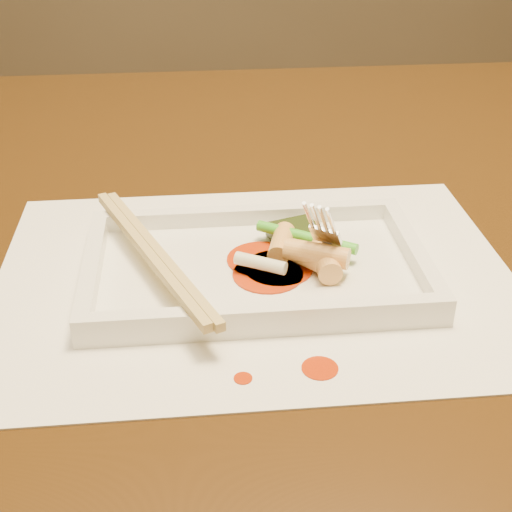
{
  "coord_description": "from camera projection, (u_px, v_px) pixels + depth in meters",
  "views": [
    {
      "loc": [
        -0.06,
        -0.58,
        1.05
      ],
      "look_at": [
        -0.02,
        -0.12,
        0.77
      ],
      "focal_mm": 50.0,
      "sensor_mm": 36.0,
      "label": 1
    }
  ],
  "objects": [
    {
      "name": "table",
      "position": [
        262.0,
        300.0,
        0.71
      ],
      "size": [
        1.4,
        0.9,
        0.75
      ],
      "color": "black",
      "rests_on": "ground"
    },
    {
      "name": "placemat",
      "position": [
        256.0,
        277.0,
        0.55
      ],
      "size": [
        0.4,
        0.3,
        0.0
      ],
      "primitive_type": "cube",
      "color": "white",
      "rests_on": "table"
    },
    {
      "name": "sauce_splatter_a",
      "position": [
        320.0,
        368.0,
        0.46
      ],
      "size": [
        0.02,
        0.02,
        0.0
      ],
      "primitive_type": "cylinder",
      "color": "#BC2D05",
      "rests_on": "placemat"
    },
    {
      "name": "sauce_splatter_b",
      "position": [
        243.0,
        378.0,
        0.45
      ],
      "size": [
        0.01,
        0.01,
        0.0
      ],
      "primitive_type": "cylinder",
      "color": "#BC2D05",
      "rests_on": "placemat"
    },
    {
      "name": "plate_base",
      "position": [
        256.0,
        272.0,
        0.55
      ],
      "size": [
        0.26,
        0.16,
        0.01
      ],
      "primitive_type": "cube",
      "color": "white",
      "rests_on": "placemat"
    },
    {
      "name": "plate_rim_far",
      "position": [
        248.0,
        215.0,
        0.61
      ],
      "size": [
        0.26,
        0.01,
        0.01
      ],
      "primitive_type": "cube",
      "color": "white",
      "rests_on": "plate_base"
    },
    {
      "name": "plate_rim_near",
      "position": [
        267.0,
        315.0,
        0.48
      ],
      "size": [
        0.26,
        0.01,
        0.01
      ],
      "primitive_type": "cube",
      "color": "white",
      "rests_on": "plate_base"
    },
    {
      "name": "plate_rim_left",
      "position": [
        92.0,
        268.0,
        0.54
      ],
      "size": [
        0.01,
        0.14,
        0.01
      ],
      "primitive_type": "cube",
      "color": "white",
      "rests_on": "plate_base"
    },
    {
      "name": "plate_rim_right",
      "position": [
        414.0,
        251.0,
        0.56
      ],
      "size": [
        0.01,
        0.14,
        0.01
      ],
      "primitive_type": "cube",
      "color": "white",
      "rests_on": "plate_base"
    },
    {
      "name": "veg_piece",
      "position": [
        294.0,
        232.0,
        0.58
      ],
      "size": [
        0.04,
        0.04,
        0.01
      ],
      "primitive_type": "cube",
      "rotation": [
        0.0,
        0.0,
        0.32
      ],
      "color": "black",
      "rests_on": "plate_base"
    },
    {
      "name": "scallion_white",
      "position": [
        260.0,
        263.0,
        0.53
      ],
      "size": [
        0.04,
        0.03,
        0.01
      ],
      "primitive_type": "cylinder",
      "rotation": [
        1.57,
        0.0,
        1.06
      ],
      "color": "#EAEACC",
      "rests_on": "plate_base"
    },
    {
      "name": "scallion_green",
      "position": [
        306.0,
        237.0,
        0.56
      ],
      "size": [
        0.08,
        0.05,
        0.01
      ],
      "primitive_type": "cylinder",
      "rotation": [
        1.57,
        0.0,
        0.99
      ],
      "color": "green",
      "rests_on": "plate_base"
    },
    {
      "name": "chopstick_a",
      "position": [
        147.0,
        253.0,
        0.53
      ],
      "size": [
        0.09,
        0.2,
        0.01
      ],
      "primitive_type": "cube",
      "rotation": [
        0.0,
        0.0,
        0.4
      ],
      "color": "tan",
      "rests_on": "plate_rim_near"
    },
    {
      "name": "chopstick_b",
      "position": [
        158.0,
        252.0,
        0.53
      ],
      "size": [
        0.09,
        0.2,
        0.01
      ],
      "primitive_type": "cube",
      "rotation": [
        0.0,
        0.0,
        0.4
      ],
      "color": "tan",
      "rests_on": "plate_rim_near"
    },
    {
      "name": "fork",
      "position": [
        347.0,
        166.0,
        0.53
      ],
      "size": [
        0.09,
        0.1,
        0.14
      ],
      "primitive_type": null,
      "color": "silver",
      "rests_on": "plate_base"
    },
    {
      "name": "sauce_blob_0",
      "position": [
        268.0,
        274.0,
        0.54
      ],
      "size": [
        0.05,
        0.05,
        0.0
      ],
      "primitive_type": "cylinder",
      "color": "#BC2D05",
      "rests_on": "plate_base"
    },
    {
      "name": "sauce_blob_1",
      "position": [
        278.0,
        268.0,
        0.55
      ],
      "size": [
        0.05,
        0.05,
        0.0
      ],
      "primitive_type": "cylinder",
      "color": "#BC2D05",
      "rests_on": "plate_base"
    },
    {
      "name": "sauce_blob_2",
      "position": [
        261.0,
        259.0,
        0.56
      ],
      "size": [
        0.05,
        0.05,
        0.0
      ],
      "primitive_type": "cylinder",
      "color": "#BC2D05",
      "rests_on": "plate_base"
    },
    {
      "name": "rice_cake_0",
      "position": [
        282.0,
        243.0,
        0.56
      ],
      "size": [
        0.03,
        0.04,
        0.02
      ],
      "primitive_type": "cylinder",
      "rotation": [
        1.57,
        0.0,
        2.87
      ],
      "color": "#F8CA73",
      "rests_on": "plate_base"
    },
    {
      "name": "rice_cake_1",
      "position": [
        326.0,
        260.0,
        0.54
      ],
      "size": [
        0.02,
        0.04,
        0.02
      ],
      "primitive_type": "cylinder",
      "rotation": [
        1.57,
        0.0,
        3.12
      ],
      "color": "#F8CA73",
      "rests_on": "plate_base"
    },
    {
      "name": "rice_cake_2",
      "position": [
        317.0,
        254.0,
        0.53
      ],
      "size": [
        0.05,
        0.04,
        0.02
      ],
      "primitive_type": "cylinder",
      "rotation": [
        1.57,
        0.0,
        1.13
      ],
      "color": "#F8CA73",
      "rests_on": "plate_base"
    },
    {
      "name": "rice_cake_3",
      "position": [
        310.0,
        257.0,
        0.54
      ],
      "size": [
        0.04,
        0.04,
        0.02
      ],
      "primitive_type": "cylinder",
      "rotation": [
        1.57,
        0.0,
        0.73
      ],
      "color": "#F8CA73",
      "rests_on": "plate_base"
    }
  ]
}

